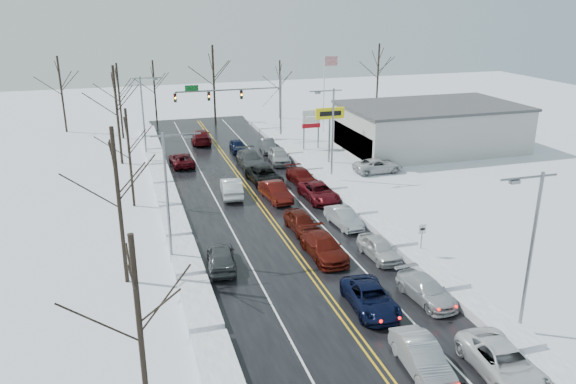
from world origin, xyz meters
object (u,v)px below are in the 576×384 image
object	(u,v)px
tires_plus_sign	(330,117)
dealership_building	(430,127)
oncoming_car_0	(232,196)
flagpole	(325,88)
traffic_signal_mast	(241,98)

from	to	relation	value
tires_plus_sign	dealership_building	bearing A→B (deg)	8.47
dealership_building	oncoming_car_0	world-z (taller)	dealership_building
tires_plus_sign	flagpole	distance (m)	14.79
oncoming_car_0	dealership_building	bearing A→B (deg)	-153.17
flagpole	dealership_building	bearing A→B (deg)	-53.73
tires_plus_sign	flagpole	bearing A→B (deg)	71.56
tires_plus_sign	oncoming_car_0	world-z (taller)	tires_plus_sign
traffic_signal_mast	oncoming_car_0	bearing A→B (deg)	-105.14
dealership_building	oncoming_car_0	xyz separation A→B (m)	(-25.91, -9.89, -2.66)
tires_plus_sign	flagpole	xyz separation A→B (m)	(4.67, 14.01, 0.93)
tires_plus_sign	oncoming_car_0	distance (m)	15.55
tires_plus_sign	flagpole	size ratio (longest dim) A/B	0.60
flagpole	oncoming_car_0	bearing A→B (deg)	-128.00
oncoming_car_0	traffic_signal_mast	bearing A→B (deg)	-99.21
flagpole	dealership_building	distance (m)	15.24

